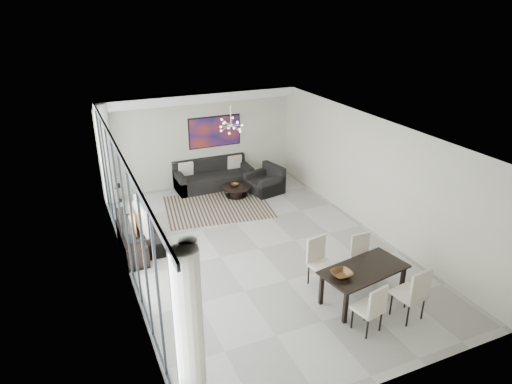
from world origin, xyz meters
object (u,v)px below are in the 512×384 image
sofa_main (213,178)px  tv_console (132,243)px  dining_table (364,272)px  coffee_table (236,191)px  television (136,217)px

sofa_main → tv_console: 4.29m
dining_table → coffee_table: bearing=94.1°
dining_table → sofa_main: bearing=96.7°
tv_console → television: (0.16, 0.06, 0.59)m
coffee_table → sofa_main: 1.07m
coffee_table → tv_console: 3.98m
sofa_main → television: size_ratio=2.05×
sofa_main → coffee_table: bearing=-69.0°
tv_console → sofa_main: bearing=45.3°
tv_console → dining_table: size_ratio=0.92×
coffee_table → sofa_main: bearing=111.0°
coffee_table → sofa_main: size_ratio=0.38×
sofa_main → tv_console: bearing=-134.7°
tv_console → dining_table: (3.80, -3.63, 0.36)m
tv_console → television: bearing=20.8°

